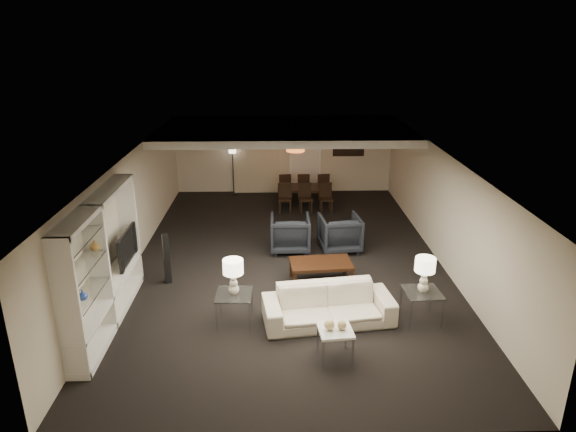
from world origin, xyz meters
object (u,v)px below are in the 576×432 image
at_px(sofa, 328,305).
at_px(dining_table, 304,196).
at_px(coffee_table, 321,272).
at_px(side_table_right, 421,306).
at_px(table_lamp_left, 233,277).
at_px(chair_nr, 326,198).
at_px(chair_nm, 306,198).
at_px(chair_fm, 303,186).
at_px(vase_blue, 82,295).
at_px(floor_speaker, 167,259).
at_px(chair_fr, 322,186).
at_px(armchair_right, 340,233).
at_px(pendant_light, 296,147).
at_px(side_table_left, 235,309).
at_px(marble_table, 335,344).
at_px(floor_lamp, 233,171).
at_px(armchair_left, 290,233).
at_px(vase_amber, 95,246).
at_px(chair_nl, 285,199).
at_px(chair_fl, 284,186).
at_px(television, 122,247).
at_px(table_lamp_right, 424,275).

height_order(sofa, dining_table, sofa).
relative_size(coffee_table, side_table_right, 2.00).
bearing_deg(dining_table, table_lamp_left, -103.12).
height_order(side_table_right, chair_nr, chair_nr).
relative_size(chair_nm, chair_fm, 1.00).
xyz_separation_m(vase_blue, floor_speaker, (0.75, 2.63, -0.59)).
bearing_deg(chair_fr, armchair_right, 83.52).
bearing_deg(pendant_light, side_table_right, -71.56).
bearing_deg(side_table_left, pendant_light, 77.86).
xyz_separation_m(marble_table, floor_lamp, (-2.31, 9.00, 0.53)).
distance_m(armchair_right, chair_nm, 2.85).
relative_size(armchair_left, floor_lamp, 0.60).
distance_m(armchair_right, marble_table, 4.44).
bearing_deg(chair_fr, floor_lamp, -18.03).
bearing_deg(vase_amber, pendant_light, 60.58).
xyz_separation_m(coffee_table, floor_speaker, (-3.23, 0.05, 0.32)).
bearing_deg(marble_table, side_table_right, 32.91).
xyz_separation_m(side_table_left, vase_amber, (-2.28, -0.20, 1.35)).
bearing_deg(dining_table, chair_fm, 90.54).
bearing_deg(floor_speaker, vase_blue, -128.44).
bearing_deg(chair_nm, armchair_left, -107.78).
height_order(armchair_right, marble_table, armchair_right).
xyz_separation_m(table_lamp_left, chair_nl, (1.03, 6.07, -0.51)).
distance_m(pendant_light, side_table_right, 6.73).
relative_size(side_table_left, chair_nm, 0.76).
height_order(pendant_light, chair_fl, pendant_light).
bearing_deg(chair_fm, side_table_left, 78.24).
bearing_deg(side_table_left, marble_table, -32.91).
distance_m(marble_table, floor_lamp, 9.31).
xyz_separation_m(coffee_table, floor_lamp, (-2.31, 6.30, 0.56)).
bearing_deg(sofa, television, 156.70).
relative_size(television, floor_speaker, 1.01).
bearing_deg(vase_blue, side_table_left, 23.27).
xyz_separation_m(armchair_left, armchair_right, (1.20, 0.00, 0.00)).
bearing_deg(television, coffee_table, -82.57).
xyz_separation_m(marble_table, chair_fl, (-0.67, 8.47, 0.16)).
xyz_separation_m(coffee_table, chair_fl, (-0.67, 5.77, 0.19)).
relative_size(sofa, floor_lamp, 1.48).
relative_size(table_lamp_right, dining_table, 0.41).
distance_m(television, chair_nr, 6.73).
bearing_deg(television, table_lamp_right, -100.88).
bearing_deg(table_lamp_right, sofa, 180.00).
bearing_deg(chair_fr, table_lamp_left, 65.72).
bearing_deg(floor_lamp, vase_amber, -101.62).
height_order(chair_nr, chair_fl, same).
bearing_deg(chair_fl, chair_nm, 108.24).
bearing_deg(sofa, floor_lamp, 98.38).
bearing_deg(table_lamp_right, side_table_left, 180.00).
distance_m(table_lamp_right, floor_speaker, 5.21).
bearing_deg(table_lamp_right, armchair_left, 124.88).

